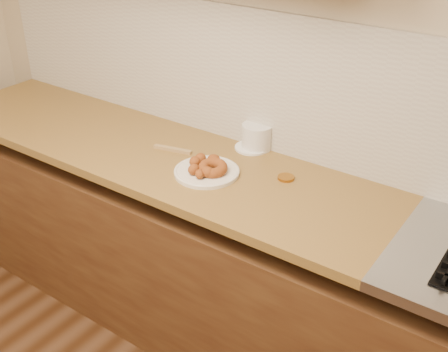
% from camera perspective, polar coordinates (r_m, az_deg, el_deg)
% --- Properties ---
extents(wall_back, '(4.00, 0.02, 2.70)m').
position_cam_1_polar(wall_back, '(2.25, 9.48, 11.90)').
color(wall_back, tan).
rests_on(wall_back, ground).
extents(base_cabinet, '(3.60, 0.60, 0.77)m').
position_cam_1_polar(base_cabinet, '(2.48, 4.35, -11.65)').
color(base_cabinet, '#54361B').
rests_on(base_cabinet, floor).
extents(butcher_block, '(2.30, 0.62, 0.04)m').
position_cam_1_polar(butcher_block, '(2.53, -7.91, 2.55)').
color(butcher_block, olive).
rests_on(butcher_block, base_cabinet).
extents(backsplash, '(3.60, 0.02, 0.60)m').
position_cam_1_polar(backsplash, '(2.29, 9.04, 8.25)').
color(backsplash, '#B8B5A6').
rests_on(backsplash, wall_back).
extents(donut_plate, '(0.27, 0.27, 0.02)m').
position_cam_1_polar(donut_plate, '(2.28, -1.77, 0.42)').
color(donut_plate, silver).
rests_on(donut_plate, butcher_block).
extents(ring_donut, '(0.17, 0.17, 0.05)m').
position_cam_1_polar(ring_donut, '(2.25, -1.17, 0.85)').
color(ring_donut, brown).
rests_on(ring_donut, donut_plate).
extents(fried_dough_chunks, '(0.15, 0.20, 0.05)m').
position_cam_1_polar(fried_dough_chunks, '(2.27, -2.30, 1.13)').
color(fried_dough_chunks, brown).
rests_on(fried_dough_chunks, donut_plate).
extents(plastic_tub, '(0.14, 0.14, 0.11)m').
position_cam_1_polar(plastic_tub, '(2.47, 3.37, 4.03)').
color(plastic_tub, silver).
rests_on(plastic_tub, butcher_block).
extents(tub_lid, '(0.19, 0.19, 0.01)m').
position_cam_1_polar(tub_lid, '(2.48, 2.83, 2.90)').
color(tub_lid, white).
rests_on(tub_lid, butcher_block).
extents(brass_jar_lid, '(0.09, 0.09, 0.01)m').
position_cam_1_polar(brass_jar_lid, '(2.25, 6.30, -0.17)').
color(brass_jar_lid, '#A1661F').
rests_on(brass_jar_lid, butcher_block).
extents(wooden_utensil, '(0.18, 0.06, 0.01)m').
position_cam_1_polar(wooden_utensil, '(2.47, -5.24, 2.72)').
color(wooden_utensil, '#9B7C4B').
rests_on(wooden_utensil, butcher_block).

